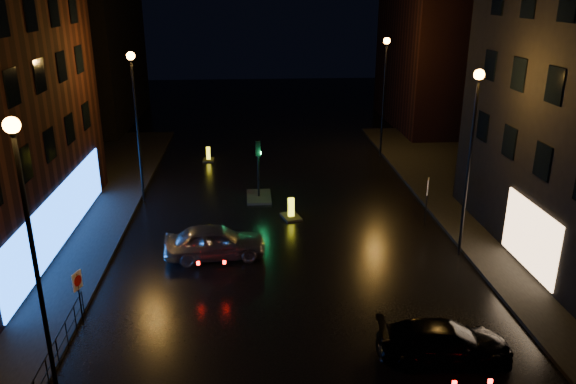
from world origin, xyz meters
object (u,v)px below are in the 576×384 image
Objects in this scene: bollard_far at (209,158)px; road_sign_right at (428,190)px; dark_sedan at (444,342)px; traffic_signal at (259,190)px; silver_hatchback at (215,242)px; road_sign_left at (78,285)px; bollard_near at (291,214)px.

bollard_far is 0.48× the size of road_sign_right.
dark_sedan is at bearing 97.68° from road_sign_right.
traffic_signal reaches higher than silver_hatchback.
silver_hatchback is 11.18m from road_sign_right.
road_sign_right is at bearing 47.30° from road_sign_left.
silver_hatchback is at bearing -83.41° from bollard_far.
road_sign_left reaches higher than dark_sedan.
road_sign_right is (11.91, -12.19, 1.59)m from bollard_far.
road_sign_right reaches higher than bollard_near.
bollard_near is at bearing -44.80° from silver_hatchback.
traffic_signal is 8.55m from bollard_far.
bollard_near is 1.27× the size of bollard_far.
road_sign_right is (8.52, -4.34, 1.30)m from traffic_signal.
road_sign_left is (-8.33, -9.39, 1.30)m from bollard_near.
dark_sedan is at bearing -66.86° from bollard_far.
road_sign_left is at bearing -118.08° from traffic_signal.
dark_sedan reaches higher than bollard_far.
traffic_signal is 3.00× the size of bollard_far.
traffic_signal is at bearing 102.16° from bollard_near.
traffic_signal reaches higher than dark_sedan.
traffic_signal is at bearing -19.93° from silver_hatchback.
road_sign_left is at bearing 81.31° from dark_sedan.
traffic_signal reaches higher than road_sign_right.
bollard_far is at bearing 26.13° from dark_sedan.
traffic_signal is 3.57m from bollard_near.
traffic_signal is 14.27m from road_sign_left.
road_sign_right reaches higher than silver_hatchback.
traffic_signal is at bearing 80.88° from road_sign_left.
road_sign_left is (-3.31, -20.40, 1.33)m from bollard_far.
bollard_near is at bearing -63.52° from bollard_far.
road_sign_right is (15.22, 8.21, 0.26)m from road_sign_left.
bollard_near is 12.62m from road_sign_left.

